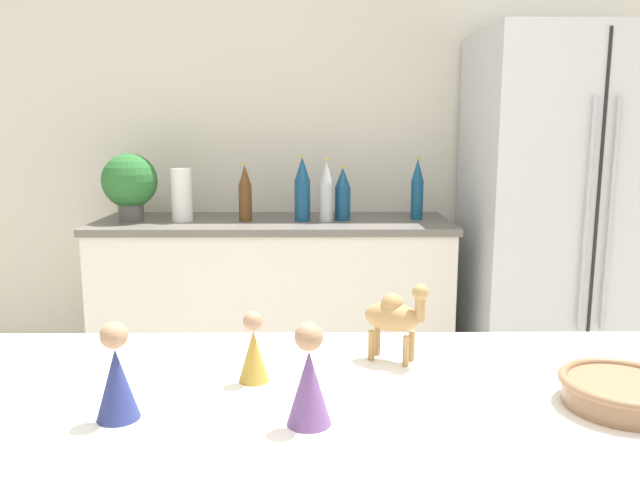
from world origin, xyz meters
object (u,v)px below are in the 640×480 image
wise_man_figurine_blue (309,381)px  wise_man_figurine_purple (254,351)px  wise_man_figurine_crimson (116,378)px  refrigerator (561,224)px  potted_plant (130,183)px  back_bottle_0 (302,190)px  back_bottle_3 (245,194)px  fruit_bowl (622,391)px  back_bottle_1 (417,190)px  paper_towel_roll (182,195)px  camel_figurine (395,315)px  back_bottle_4 (326,192)px  back_bottle_2 (343,194)px

wise_man_figurine_blue → wise_man_figurine_purple: (-0.10, 0.16, -0.01)m
wise_man_figurine_blue → wise_man_figurine_crimson: wise_man_figurine_blue is taller
refrigerator → potted_plant: (-2.11, 0.06, 0.20)m
back_bottle_0 → back_bottle_3: (-0.28, -0.00, -0.02)m
back_bottle_3 → fruit_bowl: size_ratio=1.46×
potted_plant → back_bottle_1: bearing=1.8°
paper_towel_roll → camel_figurine: bearing=-67.3°
back_bottle_4 → back_bottle_3: bearing=176.7°
fruit_bowl → wise_man_figurine_purple: (-0.60, 0.11, 0.03)m
back_bottle_4 → wise_man_figurine_purple: bearing=-94.8°
camel_figurine → wise_man_figurine_crimson: camel_figurine is taller
paper_towel_roll → wise_man_figurine_blue: (0.64, -2.17, -0.05)m
back_bottle_0 → back_bottle_3: 0.28m
back_bottle_1 → fruit_bowl: size_ratio=1.60×
potted_plant → back_bottle_0: size_ratio=1.03×
back_bottle_2 → wise_man_figurine_crimson: (-0.44, -2.19, -0.05)m
wise_man_figurine_blue → potted_plant: bearing=112.3°
potted_plant → wise_man_figurine_crimson: 2.25m
back_bottle_0 → back_bottle_4: back_bottle_0 is taller
refrigerator → paper_towel_roll: size_ratio=7.00×
refrigerator → potted_plant: refrigerator is taller
back_bottle_1 → back_bottle_2: bearing=-176.9°
refrigerator → paper_towel_roll: bearing=178.5°
wise_man_figurine_crimson → back_bottle_4: bearing=80.4°
back_bottle_3 → wise_man_figurine_blue: (0.33, -2.17, -0.06)m
fruit_bowl → wise_man_figurine_crimson: 0.79m
back_bottle_4 → wise_man_figurine_purple: back_bottle_4 is taller
refrigerator → back_bottle_1: (-0.70, 0.10, 0.16)m
back_bottle_2 → wise_man_figurine_crimson: size_ratio=1.74×
fruit_bowl → camel_figurine: (-0.34, 0.20, 0.06)m
paper_towel_roll → wise_man_figurine_blue: size_ratio=1.64×
back_bottle_3 → refrigerator: bearing=-1.8°
refrigerator → camel_figurine: (-1.06, -1.87, 0.11)m
wise_man_figurine_blue → back_bottle_3: bearing=98.6°
back_bottle_4 → wise_man_figurine_blue: back_bottle_4 is taller
fruit_bowl → wise_man_figurine_crimson: (-0.79, -0.03, 0.04)m
back_bottle_4 → fruit_bowl: bearing=-78.4°
back_bottle_3 → wise_man_figurine_purple: 2.03m
back_bottle_2 → back_bottle_3: 0.48m
wise_man_figurine_blue → back_bottle_4: bearing=88.2°
paper_towel_roll → back_bottle_2: bearing=2.4°
back_bottle_1 → camel_figurine: back_bottle_1 is taller
refrigerator → wise_man_figurine_blue: 2.45m
camel_figurine → wise_man_figurine_crimson: (-0.45, -0.24, -0.02)m
potted_plant → back_bottle_2: potted_plant is taller
refrigerator → back_bottle_2: 1.08m
wise_man_figurine_crimson → wise_man_figurine_purple: bearing=36.4°
fruit_bowl → wise_man_figurine_purple: 0.61m
wise_man_figurine_crimson → paper_towel_roll: bearing=99.2°
fruit_bowl → camel_figurine: bearing=148.9°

